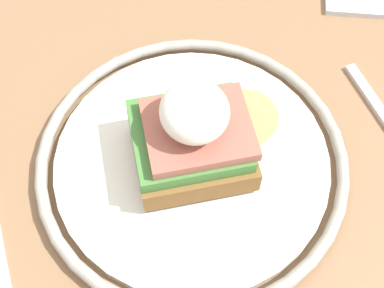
# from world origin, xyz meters

# --- Properties ---
(dining_table) EXTENTS (0.84, 0.80, 0.76)m
(dining_table) POSITION_xyz_m (0.00, 0.00, 0.63)
(dining_table) COLOR #846042
(dining_table) RESTS_ON ground_plane
(plate) EXTENTS (0.26, 0.26, 0.02)m
(plate) POSITION_xyz_m (0.03, 0.06, 0.77)
(plate) COLOR silver
(plate) RESTS_ON dining_table
(sandwich) EXTENTS (0.13, 0.10, 0.08)m
(sandwich) POSITION_xyz_m (0.03, 0.06, 0.81)
(sandwich) COLOR brown
(sandwich) RESTS_ON plate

